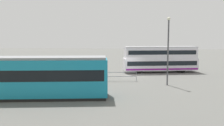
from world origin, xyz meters
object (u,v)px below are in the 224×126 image
(double_decker_bus, at_px, (160,59))
(tram_yellow, at_px, (28,77))
(pedestrian_near_railing, at_px, (90,73))
(info_sign, at_px, (76,67))
(street_lamp, at_px, (168,46))

(double_decker_bus, xyz_separation_m, tram_yellow, (12.23, 16.52, -0.14))
(pedestrian_near_railing, bearing_deg, info_sign, 32.67)
(double_decker_bus, relative_size, tram_yellow, 0.82)
(tram_yellow, bearing_deg, double_decker_bus, -126.51)
(street_lamp, bearing_deg, tram_yellow, 29.77)
(info_sign, distance_m, street_lamp, 10.71)
(double_decker_bus, xyz_separation_m, pedestrian_near_railing, (8.93, 7.74, -1.03))
(double_decker_bus, distance_m, pedestrian_near_railing, 11.86)
(tram_yellow, xyz_separation_m, pedestrian_near_railing, (-3.30, -8.78, -0.89))
(tram_yellow, distance_m, street_lamp, 14.31)
(pedestrian_near_railing, height_order, info_sign, info_sign)
(info_sign, bearing_deg, double_decker_bus, -140.12)
(street_lamp, bearing_deg, pedestrian_near_railing, -11.23)
(tram_yellow, bearing_deg, pedestrian_near_railing, -110.59)
(pedestrian_near_railing, xyz_separation_m, info_sign, (1.43, 0.92, 0.80))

